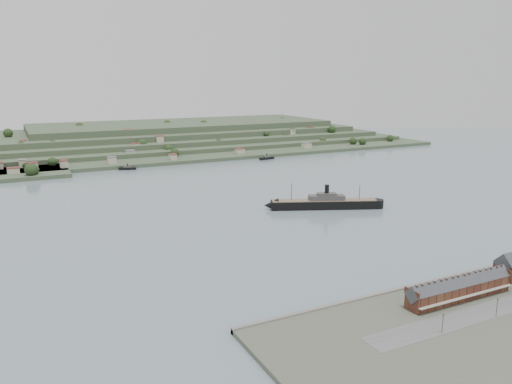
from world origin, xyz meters
name	(u,v)px	position (x,y,z in m)	size (l,w,h in m)	color
ground	(286,211)	(0.00, 0.00, 0.00)	(1400.00, 1400.00, 0.00)	slate
near_shore	(512,313)	(0.00, -186.75, 1.01)	(220.00, 80.00, 2.60)	#4C5142
terrace_row	(459,288)	(-10.00, -168.02, 6.84)	(55.60, 9.80, 11.07)	#472119
gabled_building	(509,268)	(27.50, -164.00, 8.19)	(10.40, 10.18, 14.09)	#472119
far_peninsula	(167,138)	(27.91, 393.10, 11.88)	(760.00, 309.00, 30.00)	#3C4E34
steamship	(321,203)	(27.64, -5.71, 4.04)	(86.29, 43.71, 21.86)	black
tugboat	(359,207)	(53.05, -18.68, 1.55)	(14.61, 7.82, 6.36)	black
ferry_west	(128,168)	(-66.31, 225.00, 1.65)	(18.98, 10.51, 6.87)	black
ferry_east	(267,158)	(100.28, 219.43, 1.77)	(20.27, 8.97, 7.35)	black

